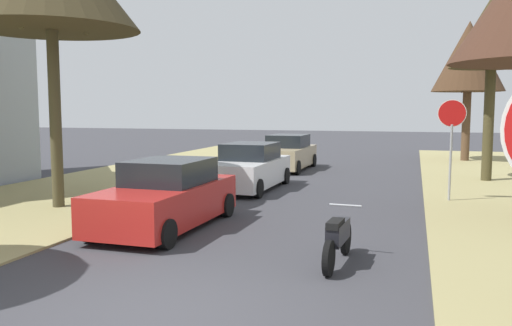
{
  "coord_description": "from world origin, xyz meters",
  "views": [
    {
      "loc": [
        3.28,
        -6.2,
        2.75
      ],
      "look_at": [
        -0.27,
        5.66,
        1.48
      ],
      "focal_mm": 37.22,
      "sensor_mm": 36.0,
      "label": 1
    }
  ],
  "objects": [
    {
      "name": "parked_motorcycle",
      "position": [
        2.04,
        2.99,
        0.48
      ],
      "size": [
        0.6,
        2.05,
        0.97
      ],
      "color": "black",
      "rests_on": "ground"
    },
    {
      "name": "street_tree_right_far",
      "position": [
        5.83,
        23.45,
        5.38
      ],
      "size": [
        3.64,
        3.64,
        7.18
      ],
      "color": "brown",
      "rests_on": "grass_verge_right"
    },
    {
      "name": "stop_sign_far",
      "position": [
        4.31,
        10.28,
        2.2
      ],
      "size": [
        0.81,
        0.28,
        2.97
      ],
      "color": "#9EA0A5",
      "rests_on": "grass_verge_right"
    },
    {
      "name": "parked_sedan_white",
      "position": [
        -2.13,
        11.0,
        0.72
      ],
      "size": [
        2.02,
        4.44,
        1.57
      ],
      "color": "white",
      "rests_on": "ground"
    },
    {
      "name": "parked_sedan_red",
      "position": [
        -2.16,
        4.78,
        0.72
      ],
      "size": [
        2.02,
        4.44,
        1.57
      ],
      "color": "red",
      "rests_on": "ground"
    },
    {
      "name": "ground_plane",
      "position": [
        0.0,
        0.0,
        0.0
      ],
      "size": [
        120.0,
        120.0,
        0.0
      ],
      "primitive_type": "plane",
      "color": "#38383D"
    },
    {
      "name": "parked_sedan_tan",
      "position": [
        -2.23,
        17.12,
        0.72
      ],
      "size": [
        2.02,
        4.44,
        1.57
      ],
      "color": "tan",
      "rests_on": "ground"
    },
    {
      "name": "street_tree_right_mid_b",
      "position": [
        5.92,
        15.38,
        5.54
      ],
      "size": [
        3.02,
        3.02,
        6.93
      ],
      "color": "#463E23",
      "rests_on": "grass_verge_right"
    }
  ]
}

